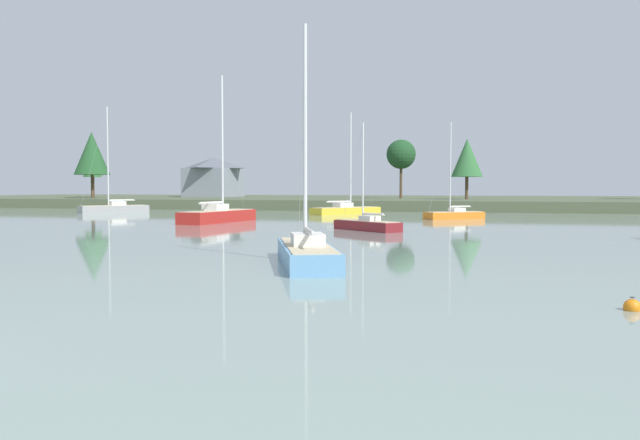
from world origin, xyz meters
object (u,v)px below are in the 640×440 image
object	(u,v)px
sailboat_orange	(454,217)
mooring_buoy_orange	(632,307)
mooring_buoy_red	(454,214)
sailboat_grey	(114,210)
sailboat_skyblue	(307,259)
sailboat_maroon	(367,228)
sailboat_red	(218,219)
sailboat_yellow	(346,212)

from	to	relation	value
sailboat_orange	mooring_buoy_orange	bearing A→B (deg)	-81.30
mooring_buoy_red	sailboat_grey	bearing A→B (deg)	-172.25
sailboat_skyblue	mooring_buoy_red	distance (m)	51.59
sailboat_maroon	sailboat_orange	bearing A→B (deg)	75.17
sailboat_maroon	sailboat_orange	distance (m)	19.79
sailboat_red	mooring_buoy_red	xyz separation A→B (m)	(19.34, 22.88, -0.23)
sailboat_grey	sailboat_orange	distance (m)	42.05
sailboat_yellow	mooring_buoy_red	distance (m)	12.51
sailboat_maroon	mooring_buoy_orange	bearing A→B (deg)	-66.54
sailboat_skyblue	sailboat_orange	size ratio (longest dim) A/B	1.04
mooring_buoy_red	mooring_buoy_orange	world-z (taller)	mooring_buoy_orange
sailboat_red	sailboat_skyblue	bearing A→B (deg)	-59.95
sailboat_yellow	sailboat_red	bearing A→B (deg)	-110.04
sailboat_orange	sailboat_yellow	world-z (taller)	sailboat_yellow
sailboat_grey	sailboat_yellow	distance (m)	28.93
sailboat_grey	mooring_buoy_orange	world-z (taller)	sailboat_grey
sailboat_grey	sailboat_yellow	size ratio (longest dim) A/B	1.10
sailboat_maroon	mooring_buoy_red	bearing A→B (deg)	81.85
sailboat_red	mooring_buoy_orange	bearing A→B (deg)	-52.78
sailboat_maroon	sailboat_orange	xyz separation A→B (m)	(5.07, 19.13, 0.01)
sailboat_orange	sailboat_yellow	xyz separation A→B (m)	(-12.83, 8.20, 0.06)
sailboat_skyblue	sailboat_grey	size ratio (longest dim) A/B	0.77
sailboat_grey	sailboat_orange	size ratio (longest dim) A/B	1.36
sailboat_skyblue	sailboat_yellow	world-z (taller)	sailboat_yellow
sailboat_grey	mooring_buoy_red	world-z (taller)	sailboat_grey
mooring_buoy_red	mooring_buoy_orange	bearing A→B (deg)	-82.27
sailboat_yellow	mooring_buoy_orange	xyz separation A→B (m)	(20.11, -55.77, -0.18)
sailboat_red	sailboat_maroon	xyz separation A→B (m)	(14.99, -7.54, -0.11)
sailboat_skyblue	mooring_buoy_orange	size ratio (longest dim) A/B	21.22
sailboat_orange	mooring_buoy_orange	distance (m)	48.13
sailboat_grey	sailboat_yellow	xyz separation A→B (m)	(28.82, 2.48, -0.02)
sailboat_grey	sailboat_orange	world-z (taller)	sailboat_grey
sailboat_skyblue	mooring_buoy_orange	xyz separation A→B (m)	(10.77, -7.35, -0.16)
sailboat_red	sailboat_yellow	size ratio (longest dim) A/B	1.13
sailboat_red	sailboat_maroon	world-z (taller)	sailboat_red
mooring_buoy_red	mooring_buoy_orange	xyz separation A→B (m)	(7.99, -58.86, 0.01)
sailboat_maroon	sailboat_orange	world-z (taller)	sailboat_orange
sailboat_maroon	sailboat_yellow	bearing A→B (deg)	105.87
sailboat_red	sailboat_yellow	xyz separation A→B (m)	(7.22, 19.79, -0.04)
sailboat_red	sailboat_orange	world-z (taller)	sailboat_red
sailboat_red	sailboat_grey	distance (m)	27.68
sailboat_skyblue	mooring_buoy_orange	bearing A→B (deg)	-34.31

